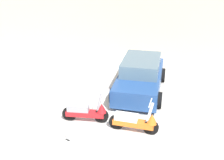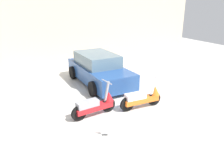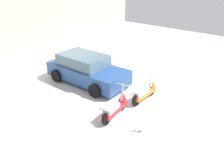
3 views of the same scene
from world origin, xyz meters
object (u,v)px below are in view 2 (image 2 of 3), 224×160
at_px(car_rear_left, 99,69).
at_px(scooter_front_left, 96,104).
at_px(scooter_front_right, 143,97).
at_px(placard_near_left_scooter, 105,131).

bearing_deg(car_rear_left, scooter_front_left, -26.78).
xyz_separation_m(scooter_front_right, car_rear_left, (-0.42, 2.97, 0.24)).
distance_m(car_rear_left, placard_near_left_scooter, 4.20).
relative_size(scooter_front_left, scooter_front_right, 0.99).
bearing_deg(car_rear_left, placard_near_left_scooter, -22.94).
height_order(car_rear_left, placard_near_left_scooter, car_rear_left).
distance_m(scooter_front_left, car_rear_left, 3.07).
bearing_deg(placard_near_left_scooter, scooter_front_left, 80.73).
height_order(scooter_front_left, car_rear_left, car_rear_left).
bearing_deg(scooter_front_right, scooter_front_left, 174.30).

